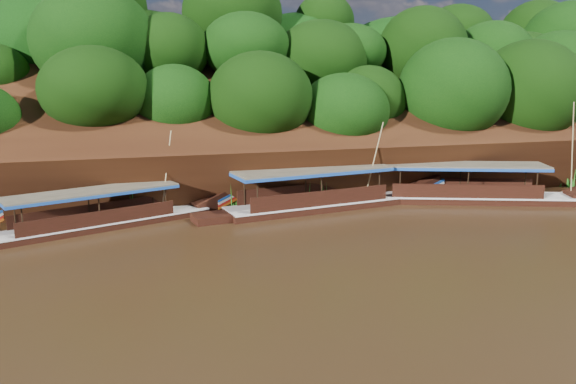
# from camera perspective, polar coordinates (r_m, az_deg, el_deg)

# --- Properties ---
(ground) EXTENTS (160.00, 160.00, 0.00)m
(ground) POSITION_cam_1_polar(r_m,az_deg,el_deg) (28.10, 9.18, -5.49)
(ground) COLOR black
(ground) RESTS_ON ground
(riverbank) EXTENTS (120.00, 30.06, 19.40)m
(riverbank) POSITION_cam_1_polar(r_m,az_deg,el_deg) (48.76, -2.10, 4.36)
(riverbank) COLOR black
(riverbank) RESTS_ON ground
(boat_0) EXTENTS (15.47, 7.12, 7.11)m
(boat_0) POSITION_cam_1_polar(r_m,az_deg,el_deg) (39.25, 19.67, -0.16)
(boat_0) COLOR black
(boat_0) RESTS_ON ground
(boat_1) EXTENTS (15.23, 4.52, 5.88)m
(boat_1) POSITION_cam_1_polar(r_m,az_deg,el_deg) (35.60, 4.82, -0.66)
(boat_1) COLOR black
(boat_1) RESTS_ON ground
(boat_2) EXTENTS (13.51, 6.57, 5.49)m
(boat_2) POSITION_cam_1_polar(r_m,az_deg,el_deg) (32.88, -16.66, -2.38)
(boat_2) COLOR black
(boat_2) RESTS_ON ground
(reeds) EXTENTS (48.72, 2.24, 2.17)m
(reeds) POSITION_cam_1_polar(r_m,az_deg,el_deg) (35.65, -1.52, -0.10)
(reeds) COLOR #266B1A
(reeds) RESTS_ON ground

